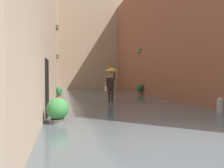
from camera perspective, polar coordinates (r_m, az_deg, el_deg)
The scene contains 11 objects.
ground_plane at distance 16.74m, azimuth -1.51°, elevation -3.64°, with size 60.00×60.00×0.00m, color slate.
flood_water at distance 16.73m, azimuth -1.51°, elevation -3.42°, with size 8.12×29.47×0.13m, color #515B60.
building_facade_left at distance 18.42m, azimuth 12.94°, elevation 12.94°, with size 2.04×27.47×10.33m.
building_facade_right at distance 17.21m, azimuth -17.48°, elevation 18.66°, with size 2.04×27.47×13.20m.
building_facade_far at distance 29.67m, azimuth -6.08°, elevation 12.04°, with size 10.92×1.80×13.78m, color gray.
person_wading at distance 13.61m, azimuth -0.25°, elevation 1.33°, with size 0.88×0.88×2.22m.
potted_plant_far_right at distance 16.24m, azimuth -13.22°, elevation -2.14°, with size 0.37×0.37×0.94m.
potted_plant_mid_right at distance 7.27m, azimuth -13.46°, elevation -6.51°, with size 0.68×0.68×0.93m.
potted_plant_mid_left at distance 19.75m, azimuth 6.89°, elevation -1.17°, with size 0.58×0.58×1.00m.
potted_plant_near_right at distance 20.69m, azimuth -12.98°, elevation -1.57°, with size 0.56×0.56×0.69m.
mooring_bollard at distance 10.21m, azimuth 25.44°, elevation -5.13°, with size 0.27×0.27×0.74m.
Camera 1 is at (3.04, 4.65, 1.55)m, focal length 36.53 mm.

